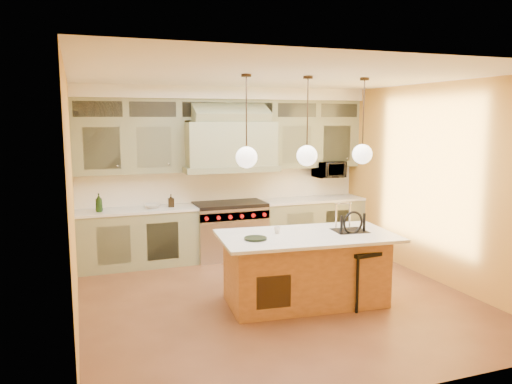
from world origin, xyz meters
name	(u,v)px	position (x,y,z in m)	size (l,w,h in m)	color
floor	(277,298)	(0.00, 0.00, 0.00)	(5.00, 5.00, 0.00)	brown
ceiling	(278,77)	(0.00, 0.00, 2.90)	(5.00, 5.00, 0.00)	white
wall_back	(224,172)	(0.00, 2.50, 1.45)	(5.00, 5.00, 0.00)	gold
wall_front	(392,232)	(0.00, -2.50, 1.45)	(5.00, 5.00, 0.00)	gold
wall_left	(72,202)	(-2.50, 0.00, 1.45)	(5.00, 5.00, 0.00)	gold
wall_right	(435,183)	(2.50, 0.00, 1.45)	(5.00, 5.00, 0.00)	gold
back_cabinetry	(228,175)	(0.00, 2.23, 1.43)	(5.00, 0.77, 2.90)	gray
range	(230,230)	(0.00, 2.14, 0.49)	(1.20, 0.74, 0.96)	silver
kitchen_island	(306,267)	(0.30, -0.25, 0.47)	(2.33, 1.39, 1.35)	brown
counter_stool	(359,253)	(0.90, -0.57, 0.69)	(0.47, 0.47, 1.21)	black
microwave	(329,169)	(1.95, 2.25, 1.45)	(0.54, 0.37, 0.30)	black
oil_bottle_a	(99,203)	(-2.13, 2.10, 1.09)	(0.11, 0.11, 0.29)	black
oil_bottle_b	(171,201)	(-1.00, 2.15, 1.05)	(0.10, 0.10, 0.21)	black
fruit_bowl	(153,206)	(-1.30, 2.15, 0.97)	(0.27, 0.27, 0.07)	beige
cup	(277,230)	(-0.05, -0.12, 0.96)	(0.09, 0.09, 0.09)	silver
pendant_left	(247,155)	(-0.51, -0.25, 1.95)	(0.26, 0.26, 1.11)	#2D2319
pendant_center	(307,153)	(0.29, -0.25, 1.95)	(0.26, 0.26, 1.11)	#2D2319
pendant_right	(362,152)	(1.09, -0.25, 1.95)	(0.26, 0.26, 1.11)	#2D2319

